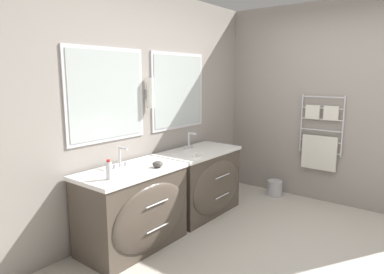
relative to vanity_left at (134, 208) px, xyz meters
name	(u,v)px	position (x,y,z in m)	size (l,w,h in m)	color
ground_plane	(314,267)	(0.71, -1.51, -0.40)	(16.00, 16.00, 0.00)	#BCB5A8
wall_back	(155,107)	(0.71, 0.38, 0.91)	(5.02, 0.17, 2.60)	gray
wall_right	(301,104)	(2.45, -0.68, 0.89)	(0.13, 3.80, 2.60)	gray
vanity_left	(134,208)	(0.00, 0.00, 0.00)	(1.05, 0.64, 0.79)	#4C4238
vanity_right	(201,181)	(1.09, 0.00, 0.00)	(1.05, 0.64, 0.79)	#4C4238
faucet_left	(121,157)	(0.00, 0.18, 0.48)	(0.17, 0.13, 0.20)	silver
faucet_right	(190,141)	(1.09, 0.18, 0.48)	(0.17, 0.13, 0.20)	silver
toiletry_bottle	(109,170)	(-0.33, -0.06, 0.46)	(0.05, 0.05, 0.18)	silver
amenity_bowl	(158,164)	(0.21, -0.12, 0.41)	(0.10, 0.10, 0.06)	#4C4742
soap_dish	(196,155)	(0.81, -0.14, 0.40)	(0.09, 0.06, 0.04)	white
waste_bin	(275,188)	(2.21, -0.46, -0.29)	(0.21, 0.21, 0.22)	#B7B7BC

